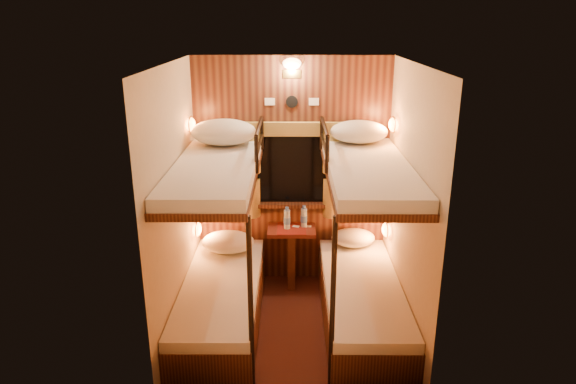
{
  "coord_description": "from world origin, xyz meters",
  "views": [
    {
      "loc": [
        -0.01,
        -4.11,
        2.74
      ],
      "look_at": [
        -0.03,
        0.15,
        1.29
      ],
      "focal_mm": 32.0,
      "sensor_mm": 36.0,
      "label": 1
    }
  ],
  "objects_px": {
    "bunk_left": "(220,271)",
    "bunk_right": "(363,271)",
    "bottle_left": "(287,219)",
    "bottle_right": "(304,218)",
    "table": "(292,249)"
  },
  "relations": [
    {
      "from": "bunk_left",
      "to": "bunk_right",
      "type": "relative_size",
      "value": 1.0
    },
    {
      "from": "table",
      "to": "bottle_left",
      "type": "xyz_separation_m",
      "value": [
        -0.05,
        -0.01,
        0.34
      ]
    },
    {
      "from": "bunk_left",
      "to": "bottle_right",
      "type": "height_order",
      "value": "bunk_left"
    },
    {
      "from": "table",
      "to": "bottle_left",
      "type": "bearing_deg",
      "value": -173.47
    },
    {
      "from": "bunk_right",
      "to": "bottle_right",
      "type": "distance_m",
      "value": 1.0
    },
    {
      "from": "bunk_left",
      "to": "bottle_right",
      "type": "relative_size",
      "value": 7.97
    },
    {
      "from": "table",
      "to": "bottle_left",
      "type": "height_order",
      "value": "bottle_left"
    },
    {
      "from": "bunk_left",
      "to": "bottle_left",
      "type": "height_order",
      "value": "bunk_left"
    },
    {
      "from": "bunk_right",
      "to": "table",
      "type": "height_order",
      "value": "bunk_right"
    },
    {
      "from": "bunk_right",
      "to": "bottle_right",
      "type": "bearing_deg",
      "value": 121.98
    },
    {
      "from": "bunk_right",
      "to": "bottle_left",
      "type": "distance_m",
      "value": 1.06
    },
    {
      "from": "bunk_left",
      "to": "bottle_right",
      "type": "bearing_deg",
      "value": 46.86
    },
    {
      "from": "bunk_right",
      "to": "bottle_left",
      "type": "bearing_deg",
      "value": 131.86
    },
    {
      "from": "bunk_right",
      "to": "bunk_left",
      "type": "bearing_deg",
      "value": 180.0
    },
    {
      "from": "bottle_left",
      "to": "bottle_right",
      "type": "bearing_deg",
      "value": 17.0
    }
  ]
}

